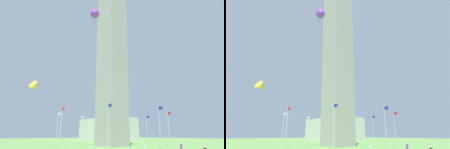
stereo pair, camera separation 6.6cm
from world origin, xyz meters
The scene contains 15 objects.
ground_plane centered at (0.00, 0.00, 0.00)m, with size 260.00×260.00×0.00m, color #609347.
obelisk_monument centered at (0.00, 0.00, 29.81)m, with size 6.56×6.56×59.61m.
flagpole_n centered at (14.73, 0.00, 4.71)m, with size 1.12×0.14×8.64m.
flagpole_ne centered at (10.43, 10.38, 4.71)m, with size 1.12×0.14×8.64m.
flagpole_e centered at (0.06, 14.68, 4.71)m, with size 1.12×0.14×8.64m.
flagpole_se centered at (-10.32, 10.38, 4.71)m, with size 1.12×0.14×8.64m.
flagpole_s centered at (-14.62, 0.00, 4.71)m, with size 1.12×0.14×8.64m.
flagpole_sw centered at (-10.32, -10.38, 4.71)m, with size 1.12×0.14×8.64m.
flagpole_w centered at (0.06, -14.68, 4.71)m, with size 1.12×0.14×8.64m.
flagpole_nw centered at (10.43, -10.38, 4.71)m, with size 1.12×0.14×8.64m.
person_purple_shirt centered at (21.63, -4.76, 0.83)m, with size 0.32×0.32×1.67m.
person_white_shirt centered at (18.20, -9.50, 0.84)m, with size 0.32×0.32×1.69m.
kite_purple_delta centered at (19.44, -20.84, 19.21)m, with size 2.03×2.00×2.58m.
kite_yellow_delta centered at (7.41, -23.46, 10.32)m, with size 2.06×2.32×3.09m.
distant_building centered at (-37.66, 30.73, 5.36)m, with size 28.82×15.61×10.72m.
Camera 1 is at (37.58, -33.82, 2.89)m, focal length 29.70 mm.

